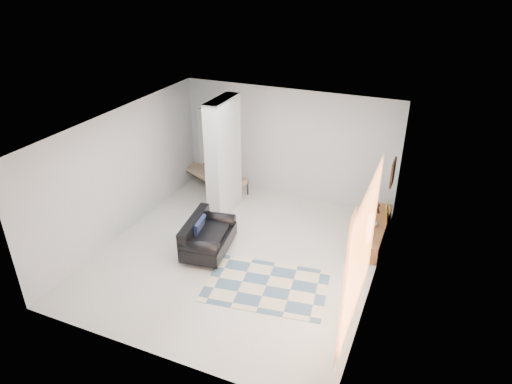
% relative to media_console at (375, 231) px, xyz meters
% --- Properties ---
extents(floor, '(6.00, 6.00, 0.00)m').
position_rel_media_console_xyz_m(floor, '(-2.52, -1.70, -0.20)').
color(floor, beige).
rests_on(floor, ground).
extents(ceiling, '(6.00, 6.00, 0.00)m').
position_rel_media_console_xyz_m(ceiling, '(-2.52, -1.70, 2.60)').
color(ceiling, white).
rests_on(ceiling, wall_back).
extents(wall_back, '(6.00, 0.00, 6.00)m').
position_rel_media_console_xyz_m(wall_back, '(-2.52, 1.30, 1.20)').
color(wall_back, silver).
rests_on(wall_back, ground).
extents(wall_front, '(6.00, 0.00, 6.00)m').
position_rel_media_console_xyz_m(wall_front, '(-2.52, -4.70, 1.20)').
color(wall_front, silver).
rests_on(wall_front, ground).
extents(wall_left, '(0.00, 6.00, 6.00)m').
position_rel_media_console_xyz_m(wall_left, '(-5.27, -1.70, 1.20)').
color(wall_left, silver).
rests_on(wall_left, ground).
extents(wall_right, '(0.00, 6.00, 6.00)m').
position_rel_media_console_xyz_m(wall_right, '(0.23, -1.70, 1.20)').
color(wall_right, silver).
rests_on(wall_right, ground).
extents(partition_column, '(0.35, 1.20, 2.80)m').
position_rel_media_console_xyz_m(partition_column, '(-3.62, -0.10, 1.20)').
color(partition_column, silver).
rests_on(partition_column, floor).
extents(hallway_door, '(0.85, 0.06, 2.04)m').
position_rel_media_console_xyz_m(hallway_door, '(-4.62, 1.26, 0.82)').
color(hallway_door, silver).
rests_on(hallway_door, floor).
extents(curtain, '(0.00, 2.55, 2.55)m').
position_rel_media_console_xyz_m(curtain, '(0.15, -2.85, 1.25)').
color(curtain, '#FF9143').
rests_on(curtain, wall_right).
extents(wall_art, '(0.04, 0.45, 0.55)m').
position_rel_media_console_xyz_m(wall_art, '(0.20, -0.00, 1.45)').
color(wall_art, black).
rests_on(wall_art, wall_right).
extents(media_console, '(0.45, 2.00, 0.80)m').
position_rel_media_console_xyz_m(media_console, '(0.00, 0.00, 0.00)').
color(media_console, brown).
rests_on(media_console, floor).
extents(loveseat, '(1.02, 1.51, 0.76)m').
position_rel_media_console_xyz_m(loveseat, '(-3.19, -1.86, 0.16)').
color(loveseat, silver).
rests_on(loveseat, floor).
extents(daybed, '(2.01, 1.49, 0.77)m').
position_rel_media_console_xyz_m(daybed, '(-4.43, 0.93, 0.21)').
color(daybed, black).
rests_on(daybed, floor).
extents(area_rug, '(2.47, 1.82, 0.01)m').
position_rel_media_console_xyz_m(area_rug, '(-1.59, -2.46, -0.20)').
color(area_rug, beige).
rests_on(area_rug, floor).
extents(cylinder_lamp, '(0.12, 0.12, 0.65)m').
position_rel_media_console_xyz_m(cylinder_lamp, '(-0.02, -0.81, 0.52)').
color(cylinder_lamp, white).
rests_on(cylinder_lamp, media_console).
extents(bronze_figurine, '(0.11, 0.11, 0.22)m').
position_rel_media_console_xyz_m(bronze_figurine, '(-0.05, 0.50, 0.31)').
color(bronze_figurine, black).
rests_on(bronze_figurine, media_console).
extents(vase, '(0.19, 0.19, 0.19)m').
position_rel_media_console_xyz_m(vase, '(-0.05, -0.16, 0.29)').
color(vase, white).
rests_on(vase, media_console).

